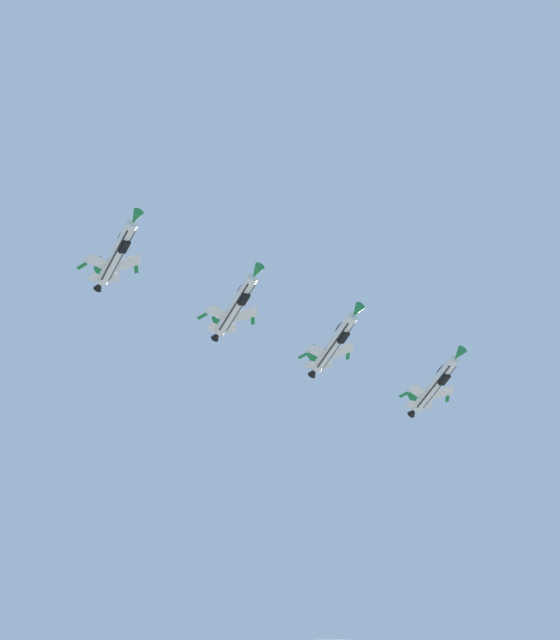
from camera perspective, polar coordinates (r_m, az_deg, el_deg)
name	(u,v)px	position (r m, az deg, el deg)	size (l,w,h in m)	color
fighter_jet_lead	(436,383)	(202.48, 7.18, -2.90)	(11.63, 13.61, 5.03)	silver
fighter_jet_left_wing	(335,342)	(194.42, 2.55, -1.00)	(11.43, 13.61, 5.38)	silver
fighter_jet_right_wing	(236,304)	(190.61, -2.01, 0.76)	(11.57, 13.61, 5.15)	silver
fighter_jet_left_outer	(117,252)	(186.14, -7.49, 3.13)	(11.44, 13.61, 5.37)	silver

